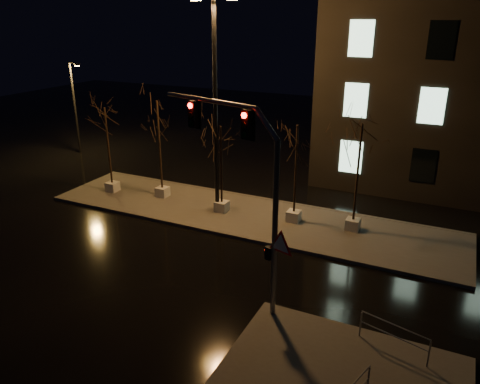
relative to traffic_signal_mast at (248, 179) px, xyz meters
The scene contains 12 objects.
ground 6.06m from the traffic_signal_mast, 160.80° to the left, with size 90.00×90.00×0.00m, color black.
median 9.28m from the traffic_signal_mast, 115.19° to the left, with size 22.00×5.00×0.15m, color #4D4A45.
sidewalk_corner 6.75m from the traffic_signal_mast, 29.41° to the right, with size 7.00×5.00×0.15m, color #4D4A45.
tree_0 13.88m from the traffic_signal_mast, 150.09° to the left, with size 1.80×1.80×5.12m.
tree_1 11.56m from the traffic_signal_mast, 139.77° to the left, with size 1.80×1.80×5.67m.
tree_2 8.52m from the traffic_signal_mast, 123.95° to the left, with size 1.80×1.80×4.73m.
tree_3 7.52m from the traffic_signal_mast, 96.29° to the left, with size 1.80×1.80×5.10m.
tree_4 8.04m from the traffic_signal_mast, 74.67° to the left, with size 1.80×1.80×5.40m.
traffic_signal_mast is the anchor object (origin of this frame).
streetlight_main 8.62m from the traffic_signal_mast, 125.53° to the left, with size 2.68×0.80×10.74m.
streetlight_far 23.80m from the traffic_signal_mast, 147.40° to the left, with size 1.31×0.55×6.78m.
guard_rail_a 6.68m from the traffic_signal_mast, ahead, with size 2.18×0.64×0.98m.
Camera 1 is at (9.45, -14.55, 10.04)m, focal length 35.00 mm.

